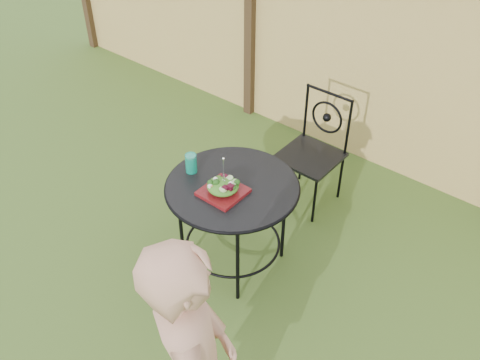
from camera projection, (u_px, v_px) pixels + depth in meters
The scene contains 8 objects.
ground at pixel (203, 295), 3.78m from camera, with size 60.00×60.00×0.00m, color #284516.
fence at pixel (374, 64), 4.51m from camera, with size 8.00×0.12×1.90m.
patio_table at pixel (232, 201), 3.69m from camera, with size 0.92×0.92×0.72m.
patio_chair at pixel (314, 148), 4.32m from camera, with size 0.46×0.46×0.95m.
salad_plate at pixel (223, 192), 3.52m from camera, with size 0.27×0.27×0.02m, color #440C09.
salad at pixel (223, 186), 3.49m from camera, with size 0.21×0.21×0.08m, color #235614.
fork at pixel (224, 171), 3.41m from camera, with size 0.01×0.01×0.18m, color silver.
drinking_glass at pixel (191, 163), 3.68m from camera, with size 0.08×0.08×0.14m, color #0B896B.
Camera 1 is at (1.75, -1.72, 3.00)m, focal length 40.00 mm.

